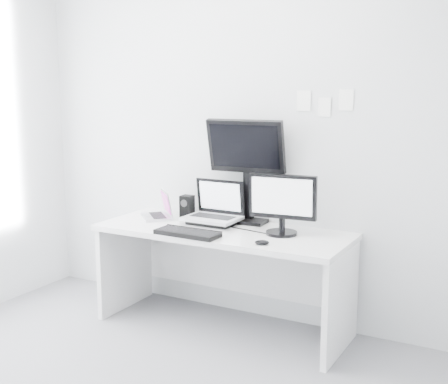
{
  "coord_description": "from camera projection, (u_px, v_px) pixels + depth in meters",
  "views": [
    {
      "loc": [
        1.97,
        -2.35,
        1.74
      ],
      "look_at": [
        0.02,
        1.23,
        1.0
      ],
      "focal_mm": 48.18,
      "sensor_mm": 36.0,
      "label": 1
    }
  ],
  "objects": [
    {
      "name": "back_wall",
      "position": [
        246.0,
        137.0,
        4.41
      ],
      "size": [
        3.6,
        0.0,
        3.6
      ],
      "primitive_type": "plane",
      "rotation": [
        1.57,
        0.0,
        0.0
      ],
      "color": "silver",
      "rests_on": "ground"
    },
    {
      "name": "desk",
      "position": [
        223.0,
        279.0,
        4.28
      ],
      "size": [
        1.8,
        0.7,
        0.73
      ],
      "primitive_type": "cube",
      "color": "white",
      "rests_on": "ground"
    },
    {
      "name": "macbook",
      "position": [
        156.0,
        204.0,
        4.55
      ],
      "size": [
        0.36,
        0.36,
        0.22
      ],
      "primitive_type": "cube",
      "rotation": [
        0.0,
        0.0,
        -0.79
      ],
      "color": "silver",
      "rests_on": "desk"
    },
    {
      "name": "speaker",
      "position": [
        187.0,
        207.0,
        4.55
      ],
      "size": [
        0.09,
        0.09,
        0.17
      ],
      "primitive_type": "cube",
      "rotation": [
        0.0,
        0.0,
        -0.09
      ],
      "color": "black",
      "rests_on": "desk"
    },
    {
      "name": "dell_laptop",
      "position": [
        212.0,
        202.0,
        4.33
      ],
      "size": [
        0.39,
        0.31,
        0.33
      ],
      "primitive_type": "cube",
      "rotation": [
        0.0,
        0.0,
        -0.01
      ],
      "color": "silver",
      "rests_on": "desk"
    },
    {
      "name": "rear_monitor",
      "position": [
        247.0,
        170.0,
        4.36
      ],
      "size": [
        0.59,
        0.25,
        0.78
      ],
      "primitive_type": "cube",
      "rotation": [
        0.0,
        0.0,
        0.07
      ],
      "color": "black",
      "rests_on": "desk"
    },
    {
      "name": "samsung_monitor",
      "position": [
        282.0,
        204.0,
        4.03
      ],
      "size": [
        0.49,
        0.26,
        0.43
      ],
      "primitive_type": "cube",
      "rotation": [
        0.0,
        0.0,
        0.11
      ],
      "color": "black",
      "rests_on": "desk"
    },
    {
      "name": "keyboard",
      "position": [
        187.0,
        233.0,
        4.04
      ],
      "size": [
        0.46,
        0.17,
        0.03
      ],
      "primitive_type": "cube",
      "rotation": [
        0.0,
        0.0,
        -0.02
      ],
      "color": "black",
      "rests_on": "desk"
    },
    {
      "name": "mouse",
      "position": [
        262.0,
        242.0,
        3.8
      ],
      "size": [
        0.11,
        0.09,
        0.03
      ],
      "primitive_type": "ellipsoid",
      "rotation": [
        0.0,
        0.0,
        0.42
      ],
      "color": "black",
      "rests_on": "desk"
    },
    {
      "name": "wall_note_0",
      "position": [
        304.0,
        101.0,
        4.14
      ],
      "size": [
        0.1,
        0.0,
        0.14
      ],
      "primitive_type": "cube",
      "color": "white",
      "rests_on": "back_wall"
    },
    {
      "name": "wall_note_1",
      "position": [
        324.0,
        107.0,
        4.08
      ],
      "size": [
        0.09,
        0.0,
        0.13
      ],
      "primitive_type": "cube",
      "color": "white",
      "rests_on": "back_wall"
    },
    {
      "name": "wall_note_2",
      "position": [
        346.0,
        100.0,
        4.0
      ],
      "size": [
        0.1,
        0.0,
        0.14
      ],
      "primitive_type": "cube",
      "color": "white",
      "rests_on": "back_wall"
    }
  ]
}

